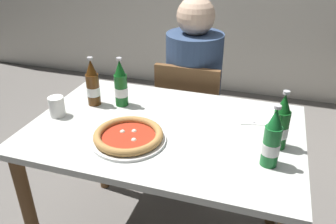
{
  "coord_description": "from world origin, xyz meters",
  "views": [
    {
      "loc": [
        0.41,
        -1.24,
        1.52
      ],
      "look_at": [
        0.0,
        0.05,
        0.8
      ],
      "focal_mm": 36.34,
      "sensor_mm": 36.0,
      "label": 1
    }
  ],
  "objects": [
    {
      "name": "chair_behind_table",
      "position": [
        -0.03,
        0.61,
        0.48
      ],
      "size": [
        0.41,
        0.41,
        0.85
      ],
      "rotation": [
        0.0,
        0.0,
        3.13
      ],
      "color": "brown",
      "rests_on": "ground_plane"
    },
    {
      "name": "beer_bottle_right",
      "position": [
        -0.41,
        0.11,
        0.85
      ],
      "size": [
        0.07,
        0.07,
        0.25
      ],
      "color": "#512D0F",
      "rests_on": "dining_table_main"
    },
    {
      "name": "beer_bottle_left",
      "position": [
        0.48,
        -0.01,
        0.85
      ],
      "size": [
        0.07,
        0.07,
        0.25
      ],
      "color": "#14591E",
      "rests_on": "dining_table_main"
    },
    {
      "name": "napkin_with_cutlery",
      "position": [
        0.39,
        0.23,
        0.75
      ],
      "size": [
        0.21,
        0.21,
        0.01
      ],
      "color": "white",
      "rests_on": "dining_table_main"
    },
    {
      "name": "paper_cup",
      "position": [
        -0.51,
        -0.05,
        0.8
      ],
      "size": [
        0.07,
        0.07,
        0.09
      ],
      "primitive_type": "cylinder",
      "color": "white",
      "rests_on": "dining_table_main"
    },
    {
      "name": "beer_bottle_extra",
      "position": [
        -0.27,
        0.15,
        0.85
      ],
      "size": [
        0.07,
        0.07,
        0.25
      ],
      "color": "#14591E",
      "rests_on": "dining_table_main"
    },
    {
      "name": "dining_table_main",
      "position": [
        0.0,
        0.0,
        0.64
      ],
      "size": [
        1.2,
        0.8,
        0.75
      ],
      "color": "silver",
      "rests_on": "ground_plane"
    },
    {
      "name": "diner_seated",
      "position": [
        -0.03,
        0.66,
        0.58
      ],
      "size": [
        0.34,
        0.34,
        1.21
      ],
      "color": "#2D3342",
      "rests_on": "ground_plane"
    },
    {
      "name": "pizza_margherita_near",
      "position": [
        -0.11,
        -0.15,
        0.77
      ],
      "size": [
        0.31,
        0.31,
        0.04
      ],
      "color": "white",
      "rests_on": "dining_table_main"
    },
    {
      "name": "beer_bottle_center",
      "position": [
        0.46,
        -0.14,
        0.85
      ],
      "size": [
        0.07,
        0.07,
        0.25
      ],
      "color": "#196B2D",
      "rests_on": "dining_table_main"
    }
  ]
}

